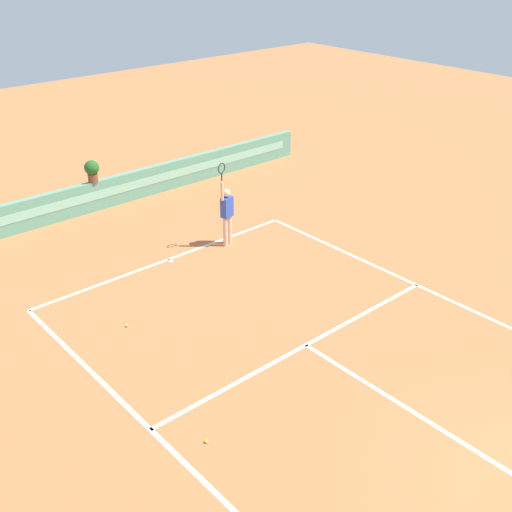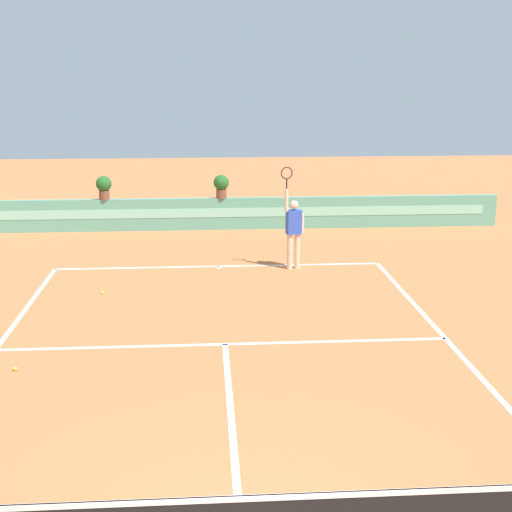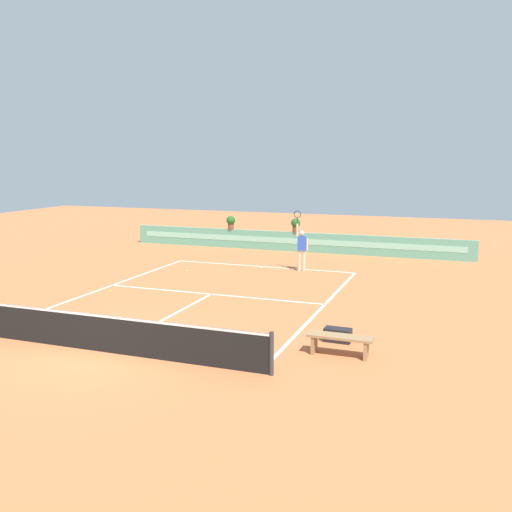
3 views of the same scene
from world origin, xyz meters
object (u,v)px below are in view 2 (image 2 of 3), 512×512
potted_plant_left (104,186)px  tennis_ball_near_baseline (102,293)px  tennis_ball_mid_court (15,369)px  potted_plant_centre (221,185)px  tennis_player (293,228)px

potted_plant_left → tennis_ball_near_baseline: bearing=-83.5°
tennis_ball_mid_court → potted_plant_centre: 11.64m
tennis_player → potted_plant_left: 7.18m
tennis_ball_near_baseline → potted_plant_left: (-0.76, 6.70, 1.38)m
tennis_ball_near_baseline → potted_plant_centre: potted_plant_centre is taller
potted_plant_centre → potted_plant_left: bearing=180.0°
tennis_player → tennis_ball_near_baseline: size_ratio=38.01×
tennis_ball_mid_court → potted_plant_centre: size_ratio=0.09×
potted_plant_left → potted_plant_centre: size_ratio=1.00×
tennis_player → tennis_ball_mid_court: size_ratio=38.01×
tennis_player → potted_plant_left: tennis_player is taller
tennis_player → tennis_ball_mid_court: bearing=-131.5°
tennis_player → tennis_ball_near_baseline: tennis_player is taller
tennis_ball_near_baseline → potted_plant_left: bearing=96.5°
tennis_ball_near_baseline → potted_plant_centre: bearing=67.0°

